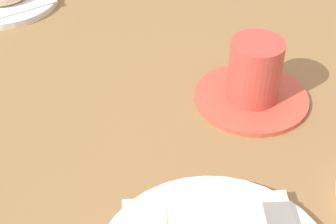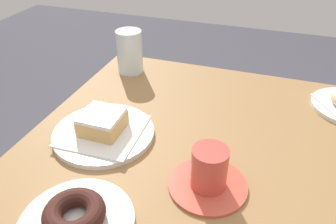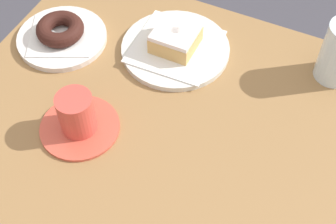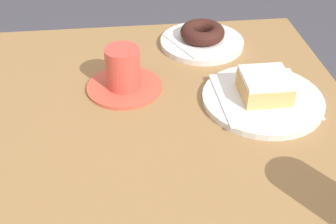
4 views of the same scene
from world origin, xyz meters
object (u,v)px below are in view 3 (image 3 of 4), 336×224
object	(u,v)px
donut_chocolate_ring	(60,29)
plate_glazed_square	(175,49)
donut_glazed_square	(176,38)
coffee_cup	(77,117)
plate_chocolate_ring	(62,38)

from	to	relation	value
donut_chocolate_ring	plate_glazed_square	size ratio (longest dim) A/B	0.44
donut_glazed_square	coffee_cup	size ratio (longest dim) A/B	0.58
plate_glazed_square	donut_glazed_square	xyz separation A→B (m)	(0.00, 0.00, 0.03)
donut_chocolate_ring	coffee_cup	world-z (taller)	coffee_cup
plate_glazed_square	donut_chocolate_ring	bearing A→B (deg)	107.78
donut_chocolate_ring	coffee_cup	xyz separation A→B (m)	(-0.19, -0.16, 0.00)
donut_chocolate_ring	donut_glazed_square	size ratio (longest dim) A/B	1.16
plate_chocolate_ring	coffee_cup	bearing A→B (deg)	-139.43
donut_glazed_square	coffee_cup	xyz separation A→B (m)	(-0.27, 0.08, -0.00)
plate_chocolate_ring	plate_glazed_square	world-z (taller)	same
coffee_cup	donut_glazed_square	bearing A→B (deg)	-16.42
donut_chocolate_ring	coffee_cup	size ratio (longest dim) A/B	0.68
donut_glazed_square	coffee_cup	bearing A→B (deg)	163.58
donut_glazed_square	donut_chocolate_ring	bearing A→B (deg)	107.78
donut_glazed_square	coffee_cup	distance (m)	0.28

